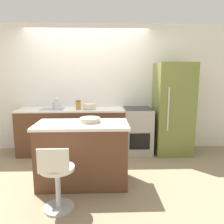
{
  "coord_description": "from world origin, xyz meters",
  "views": [
    {
      "loc": [
        0.35,
        -3.98,
        1.6
      ],
      "look_at": [
        0.48,
        -0.32,
        0.95
      ],
      "focal_mm": 35.0,
      "sensor_mm": 36.0,
      "label": 1
    }
  ],
  "objects_px": {
    "refrigerator": "(173,109)",
    "stool_chair": "(57,179)",
    "kettle": "(57,104)",
    "oven_range": "(137,130)",
    "mixing_bowl": "(89,106)"
  },
  "relations": [
    {
      "from": "mixing_bowl",
      "to": "oven_range",
      "type": "bearing_deg",
      "value": 2.17
    },
    {
      "from": "stool_chair",
      "to": "refrigerator",
      "type": "bearing_deg",
      "value": 44.3
    },
    {
      "from": "kettle",
      "to": "stool_chair",
      "type": "bearing_deg",
      "value": -78.85
    },
    {
      "from": "stool_chair",
      "to": "kettle",
      "type": "height_order",
      "value": "kettle"
    },
    {
      "from": "oven_range",
      "to": "refrigerator",
      "type": "distance_m",
      "value": 0.83
    },
    {
      "from": "kettle",
      "to": "mixing_bowl",
      "type": "distance_m",
      "value": 0.63
    },
    {
      "from": "refrigerator",
      "to": "mixing_bowl",
      "type": "relative_size",
      "value": 7.24
    },
    {
      "from": "refrigerator",
      "to": "stool_chair",
      "type": "height_order",
      "value": "refrigerator"
    },
    {
      "from": "oven_range",
      "to": "refrigerator",
      "type": "relative_size",
      "value": 0.51
    },
    {
      "from": "stool_chair",
      "to": "kettle",
      "type": "distance_m",
      "value": 2.01
    },
    {
      "from": "oven_range",
      "to": "stool_chair",
      "type": "bearing_deg",
      "value": -122.72
    },
    {
      "from": "refrigerator",
      "to": "kettle",
      "type": "xyz_separation_m",
      "value": [
        -2.29,
        -0.0,
        0.1
      ]
    },
    {
      "from": "refrigerator",
      "to": "kettle",
      "type": "height_order",
      "value": "refrigerator"
    },
    {
      "from": "oven_range",
      "to": "refrigerator",
      "type": "xyz_separation_m",
      "value": [
        0.69,
        -0.04,
        0.45
      ]
    },
    {
      "from": "oven_range",
      "to": "stool_chair",
      "type": "relative_size",
      "value": 1.13
    }
  ]
}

